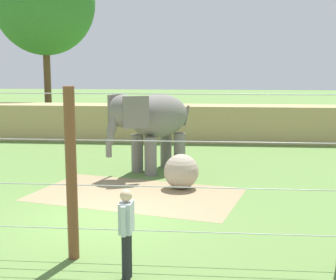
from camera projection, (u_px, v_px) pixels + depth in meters
The scene contains 8 objects.
ground_plane at pixel (106, 217), 12.13m from camera, with size 120.00×120.00×0.00m, color #5B7F3D.
dirt_patch at pixel (136, 194), 14.22m from camera, with size 6.02×3.49×0.01m, color #937F5B.
embankment_wall at pixel (158, 123), 24.12m from camera, with size 36.00×1.80×1.80m, color tan.
elephant at pixel (152, 120), 16.90m from camera, with size 3.15×3.24×2.84m.
enrichment_ball at pixel (181, 171), 14.82m from camera, with size 1.09×1.09×1.09m, color tan.
cable_fence at pixel (74, 174), 9.29m from camera, with size 11.30×0.22×3.44m.
zookeeper at pixel (127, 230), 8.51m from camera, with size 0.24×0.59×1.67m.
tree_left_of_centre at pixel (44, 2), 29.52m from camera, with size 6.28×6.28×10.96m.
Camera 1 is at (2.57, -11.49, 3.86)m, focal length 50.94 mm.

